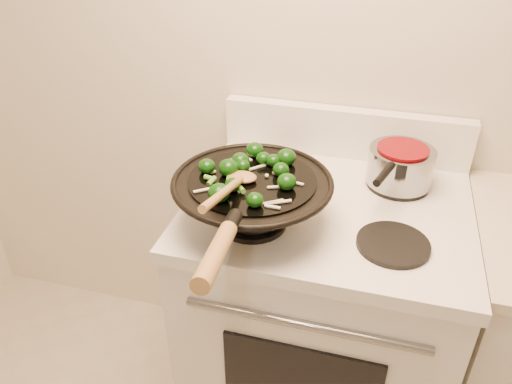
# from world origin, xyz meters

# --- Properties ---
(stove) EXTENTS (0.78, 0.67, 1.08)m
(stove) POSITION_xyz_m (-0.17, 1.17, 0.47)
(stove) COLOR white
(stove) RESTS_ON ground
(wok) EXTENTS (0.41, 0.67, 0.21)m
(wok) POSITION_xyz_m (-0.35, 1.01, 1.00)
(wok) COLOR black
(wok) RESTS_ON stove
(stirfry) EXTENTS (0.27, 0.28, 0.05)m
(stirfry) POSITION_xyz_m (-0.36, 1.03, 1.07)
(stirfry) COLOR #0B3308
(stirfry) RESTS_ON wok
(wooden_spoon) EXTENTS (0.07, 0.32, 0.11)m
(wooden_spoon) POSITION_xyz_m (-0.37, 0.92, 1.09)
(wooden_spoon) COLOR olive
(wooden_spoon) RESTS_ON wok
(saucepan) EXTENTS (0.19, 0.30, 0.11)m
(saucepan) POSITION_xyz_m (0.01, 1.32, 0.99)
(saucepan) COLOR gray
(saucepan) RESTS_ON stove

